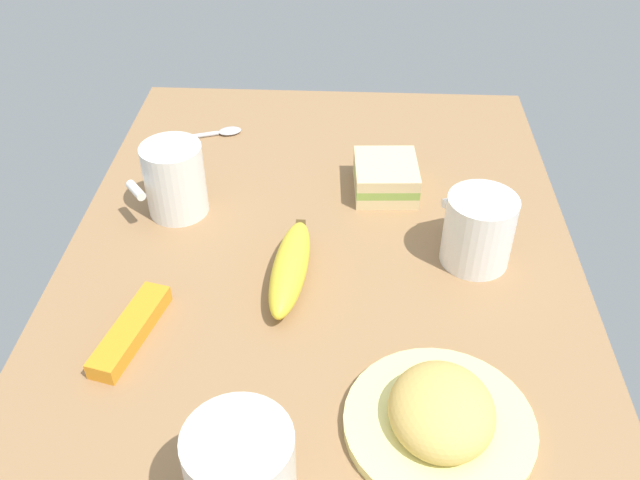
{
  "coord_description": "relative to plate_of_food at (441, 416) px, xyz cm",
  "views": [
    {
      "loc": [
        -64.38,
        -3.31,
        57.24
      ],
      "look_at": [
        0.0,
        0.0,
        5.0
      ],
      "focal_mm": 38.57,
      "sensor_mm": 36.0,
      "label": 1
    }
  ],
  "objects": [
    {
      "name": "banana",
      "position": [
        20.19,
        15.88,
        0.12
      ],
      "size": [
        17.09,
        5.39,
        4.04
      ],
      "color": "yellow",
      "rests_on": "tabletop"
    },
    {
      "name": "coffee_mug_spare",
      "position": [
        33.37,
        32.08,
        3.18
      ],
      "size": [
        9.1,
        9.73,
        9.88
      ],
      "color": "white",
      "rests_on": "tabletop"
    },
    {
      "name": "sandwich_main",
      "position": [
        39.5,
        4.25,
        0.3
      ],
      "size": [
        9.91,
        9.02,
        4.4
      ],
      "color": "beige",
      "rests_on": "tabletop"
    },
    {
      "name": "spoon",
      "position": [
        53.38,
        30.3,
        -1.51
      ],
      "size": [
        5.21,
        11.28,
        0.8
      ],
      "color": "silver",
      "rests_on": "tabletop"
    },
    {
      "name": "tabletop",
      "position": [
        24.24,
        12.58,
        -2.9
      ],
      "size": [
        90.0,
        64.0,
        2.0
      ],
      "primitive_type": "cube",
      "color": "#936D47",
      "rests_on": "ground"
    },
    {
      "name": "coffee_mug_black",
      "position": [
        -9.1,
        17.27,
        3.28
      ],
      "size": [
        9.84,
        11.28,
        10.07
      ],
      "color": "silver",
      "rests_on": "tabletop"
    },
    {
      "name": "coffee_mug_milky",
      "position": [
        25.17,
        -6.32,
        2.79
      ],
      "size": [
        10.72,
        8.36,
        9.11
      ],
      "color": "white",
      "rests_on": "tabletop"
    },
    {
      "name": "snack_bar",
      "position": [
        10.16,
        32.33,
        -0.9
      ],
      "size": [
        13.54,
        6.18,
        2.0
      ],
      "primitive_type": "cube",
      "rotation": [
        0.0,
        0.0,
        -0.24
      ],
      "color": "orange",
      "rests_on": "tabletop"
    },
    {
      "name": "plate_of_food",
      "position": [
        0.0,
        0.0,
        0.0
      ],
      "size": [
        18.27,
        18.27,
        5.93
      ],
      "color": "#EAE58C",
      "rests_on": "tabletop"
    }
  ]
}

